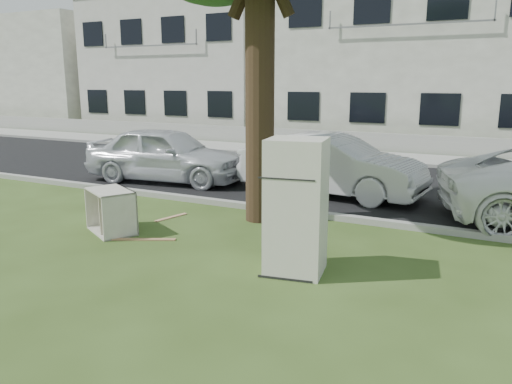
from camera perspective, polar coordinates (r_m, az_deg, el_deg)
The scene contains 16 objects.
ground at distance 8.03m, azimuth -2.76°, elevation -6.62°, with size 120.00×120.00×0.00m, color #324719.
road at distance 13.40m, azimuth 9.97°, elevation 1.03°, with size 120.00×7.00×0.01m, color black.
kerb_near at distance 10.14m, azimuth 4.08°, elevation -2.55°, with size 120.00×0.18×0.12m, color gray.
kerb_far at distance 16.78m, azimuth 13.53°, elevation 3.16°, with size 120.00×0.18×0.12m, color gray.
sidewalk at distance 18.18m, azimuth 14.60°, elevation 3.82°, with size 120.00×2.80×0.01m, color gray.
low_wall at distance 19.69m, azimuth 15.67°, elevation 5.41°, with size 120.00×0.15×0.70m, color gray.
townhouse_left at distance 28.80m, azimuth -6.61°, elevation 14.23°, with size 10.20×8.16×7.04m.
townhouse_center at distance 24.40m, azimuth 18.51°, elevation 14.48°, with size 11.22×8.16×7.44m.
filler_left at distance 38.60m, azimuth -24.24°, elevation 12.31°, with size 16.00×9.00×6.40m, color silver.
fridge at distance 6.89m, azimuth 4.62°, elevation -1.70°, with size 0.78×0.72×1.89m, color beige.
cabinet at distance 9.22m, azimuth -16.24°, elevation -2.09°, with size 0.99×0.61×0.77m, color beige.
plank_a at distance 8.71m, azimuth -12.79°, elevation -5.30°, with size 1.11×0.09×0.02m, color #A87B51.
plank_b at distance 10.47m, azimuth -16.63°, elevation -2.51°, with size 0.90×0.09×0.02m, color #9A8550.
plank_c at distance 9.99m, azimuth -9.67°, elevation -2.87°, with size 0.76×0.09×0.02m, color tan.
car_center at distance 11.83m, azimuth 8.53°, elevation 3.08°, with size 1.52×4.35×1.43m, color silver.
car_left at distance 13.51m, azimuth -10.19°, elevation 4.27°, with size 1.74×4.32×1.47m, color silver.
Camera 1 is at (3.75, -6.59, 2.63)m, focal length 35.00 mm.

